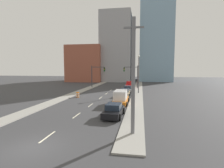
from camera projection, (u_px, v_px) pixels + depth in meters
The scene contains 22 objects.
ground_plane at pixel (32, 148), 12.00m from camera, with size 200.00×200.00×0.00m, color #38383A.
sidewalk_left at pixel (98, 85), 57.13m from camera, with size 2.18×89.72×0.12m.
sidewalk_right at pixel (139, 85), 54.96m from camera, with size 2.18×89.72×0.12m.
lane_stripe_at_2m at pixel (48, 137), 13.96m from camera, with size 0.16×2.40×0.01m, color beige.
lane_stripe_at_8m at pixel (77, 115), 20.23m from camera, with size 0.16×2.40×0.01m, color beige.
lane_stripe_at_14m at pixel (91, 105), 25.80m from camera, with size 0.16×2.40×0.01m, color beige.
lane_stripe_at_21m at pixel (101, 98), 32.20m from camera, with size 0.16×2.40×0.01m, color beige.
lane_stripe_at_26m at pixel (106, 93), 37.60m from camera, with size 0.16×2.40×0.01m, color beige.
lane_stripe_at_32m at pixel (111, 90), 43.11m from camera, with size 0.16×2.40×0.01m, color beige.
building_brick_left at pixel (88, 64), 73.60m from camera, with size 14.00×16.00×14.33m.
building_office_center at pixel (118, 49), 74.93m from camera, with size 12.00×20.00×27.32m.
building_glass_right at pixel (155, 44), 76.06m from camera, with size 13.00×20.00×31.34m.
traffic_signal_left at pixel (96, 74), 48.48m from camera, with size 3.91×0.35×6.12m.
traffic_signal_right at pixel (134, 74), 46.75m from camera, with size 3.91×0.35×6.12m.
utility_pole_right_near at pixel (133, 76), 14.01m from camera, with size 1.60×0.32×9.46m.
traffic_barrel at pixel (78, 95), 32.72m from camera, with size 0.56×0.56×0.95m.
street_lamp at pixel (139, 72), 37.26m from camera, with size 0.44×0.44×8.13m.
sedan_black at pixel (114, 111), 19.76m from camera, with size 2.27×4.67×1.49m.
box_truck_orange at pixel (121, 98), 26.76m from camera, with size 2.34×5.90×2.06m.
sedan_tan at pixel (125, 93), 33.74m from camera, with size 2.04×4.49×1.52m.
sedan_gray at pixel (128, 89), 40.09m from camera, with size 2.22×4.60×1.41m.
pickup_truck_red at pixel (130, 85), 47.08m from camera, with size 2.31×5.47×1.88m.
Camera 1 is at (7.33, -10.48, 5.50)m, focal length 28.00 mm.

